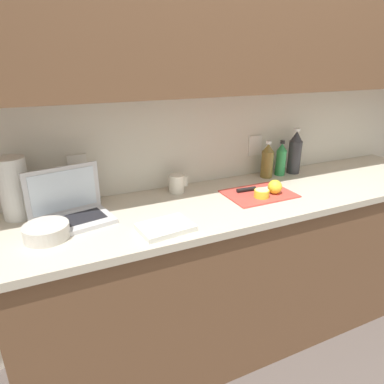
% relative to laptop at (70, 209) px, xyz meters
% --- Properties ---
extents(ground_plane, '(12.00, 12.00, 0.00)m').
position_rel_laptop_xyz_m(ground_plane, '(0.92, -0.08, -0.96)').
color(ground_plane, '#564C47').
rests_on(ground_plane, ground).
extents(wall_back, '(5.20, 0.38, 2.60)m').
position_rel_laptop_xyz_m(wall_back, '(0.92, 0.15, 0.59)').
color(wall_back, silver).
rests_on(wall_back, ground_plane).
extents(counter_unit, '(2.54, 0.61, 0.91)m').
position_rel_laptop_xyz_m(counter_unit, '(0.94, -0.08, -0.50)').
color(counter_unit, brown).
rests_on(counter_unit, ground_plane).
extents(laptop, '(0.36, 0.28, 0.23)m').
position_rel_laptop_xyz_m(laptop, '(0.00, 0.00, 0.00)').
color(laptop, silver).
rests_on(laptop, counter_unit).
extents(cutting_board, '(0.35, 0.26, 0.01)m').
position_rel_laptop_xyz_m(cutting_board, '(0.94, -0.09, -0.05)').
color(cutting_board, '#D1473D').
rests_on(cutting_board, counter_unit).
extents(knife, '(0.25, 0.04, 0.02)m').
position_rel_laptop_xyz_m(knife, '(0.92, -0.05, -0.04)').
color(knife, silver).
rests_on(knife, cutting_board).
extents(lemon_half_cut, '(0.08, 0.08, 0.04)m').
position_rel_laptop_xyz_m(lemon_half_cut, '(0.92, -0.14, -0.03)').
color(lemon_half_cut, yellow).
rests_on(lemon_half_cut, cutting_board).
extents(lemon_whole_beside, '(0.07, 0.07, 0.07)m').
position_rel_laptop_xyz_m(lemon_whole_beside, '(1.01, -0.13, -0.01)').
color(lemon_whole_beside, yellow).
rests_on(lemon_whole_beside, cutting_board).
extents(bottle_green_soda, '(0.08, 0.08, 0.28)m').
position_rel_laptop_xyz_m(bottle_green_soda, '(1.35, 0.13, 0.07)').
color(bottle_green_soda, '#333338').
rests_on(bottle_green_soda, counter_unit).
extents(bottle_oil_tall, '(0.06, 0.06, 0.22)m').
position_rel_laptop_xyz_m(bottle_oil_tall, '(1.25, 0.13, 0.04)').
color(bottle_oil_tall, '#2D934C').
rests_on(bottle_oil_tall, counter_unit).
extents(bottle_water_clear, '(0.07, 0.07, 0.22)m').
position_rel_laptop_xyz_m(bottle_water_clear, '(1.15, 0.13, 0.04)').
color(bottle_water_clear, olive).
rests_on(bottle_water_clear, counter_unit).
extents(measuring_cup, '(0.10, 0.08, 0.10)m').
position_rel_laptop_xyz_m(measuring_cup, '(0.56, 0.12, -0.01)').
color(measuring_cup, silver).
rests_on(measuring_cup, counter_unit).
extents(bowl_white, '(0.18, 0.18, 0.06)m').
position_rel_laptop_xyz_m(bowl_white, '(-0.11, -0.13, -0.03)').
color(bowl_white, beige).
rests_on(bowl_white, counter_unit).
extents(paper_towel_roll, '(0.13, 0.13, 0.28)m').
position_rel_laptop_xyz_m(paper_towel_roll, '(-0.21, 0.13, 0.08)').
color(paper_towel_roll, white).
rests_on(paper_towel_roll, counter_unit).
extents(dish_towel, '(0.24, 0.18, 0.02)m').
position_rel_laptop_xyz_m(dish_towel, '(0.35, -0.26, -0.04)').
color(dish_towel, silver).
rests_on(dish_towel, counter_unit).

